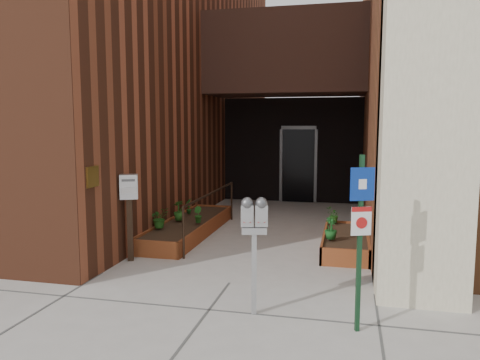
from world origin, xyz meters
The scene contains 15 objects.
ground centered at (0.00, 0.00, 0.00)m, with size 80.00×80.00×0.00m, color #9E9991.
architecture centered at (-0.18, 6.89, 4.98)m, with size 20.00×14.60×10.00m.
planter_left centered at (-1.55, 2.70, 0.13)m, with size 0.90×3.60×0.30m.
planter_right centered at (1.60, 2.20, 0.13)m, with size 0.80×2.20×0.30m.
handrail centered at (-1.05, 2.65, 0.75)m, with size 0.04×3.34×0.90m.
parking_meter centered at (0.56, -0.98, 1.09)m, with size 0.33×0.19×1.41m.
sign_post centered at (1.76, -1.19, 1.19)m, with size 0.25×0.11×1.94m.
payment_dropbox centered at (-1.87, 0.70, 1.04)m, with size 0.35×0.31×1.44m.
shrub_left_a centered at (-1.85, 1.88, 0.49)m, with size 0.35×0.35×0.38m, color #225B1A.
shrub_left_b centered at (-1.29, 2.48, 0.46)m, with size 0.18×0.18×0.32m, color #1D5317.
shrub_left_c centered at (-1.74, 2.62, 0.50)m, with size 0.23×0.23×0.41m, color #225618.
shrub_left_d centered at (-1.77, 3.31, 0.47)m, with size 0.18×0.18×0.34m, color #164E16.
shrub_right_a centered at (1.35, 1.72, 0.49)m, with size 0.21×0.21×0.37m, color #18541D.
shrub_right_b centered at (1.85, 2.46, 0.48)m, with size 0.19×0.19×0.35m, color #1B5F20.
shrub_right_c centered at (1.35, 3.10, 0.45)m, with size 0.27×0.27×0.30m, color #245A19.
Camera 1 is at (1.62, -6.25, 2.26)m, focal length 35.00 mm.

